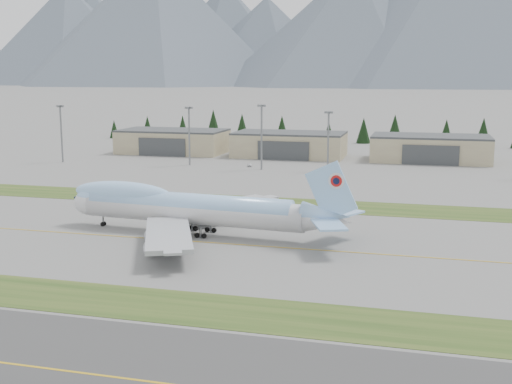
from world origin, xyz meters
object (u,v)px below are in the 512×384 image
(boeing_747_freighter, at_px, (189,208))
(hangar_center, at_px, (290,144))
(service_vehicle_b, at_px, (328,169))
(hangar_left, at_px, (173,141))
(service_vehicle_a, at_px, (250,166))
(hangar_right, at_px, (430,148))
(service_vehicle_c, at_px, (439,164))

(boeing_747_freighter, xyz_separation_m, hangar_center, (-6.76, 143.51, -0.61))
(service_vehicle_b, bearing_deg, hangar_left, 69.73)
(boeing_747_freighter, distance_m, service_vehicle_a, 109.86)
(hangar_right, xyz_separation_m, service_vehicle_c, (3.72, -9.90, -5.39))
(hangar_right, height_order, service_vehicle_c, hangar_right)
(boeing_747_freighter, relative_size, service_vehicle_c, 16.68)
(hangar_right, bearing_deg, hangar_left, 180.00)
(boeing_747_freighter, bearing_deg, service_vehicle_b, 86.83)
(boeing_747_freighter, height_order, service_vehicle_c, boeing_747_freighter)
(service_vehicle_b, relative_size, service_vehicle_c, 0.85)
(service_vehicle_c, bearing_deg, service_vehicle_b, -146.47)
(hangar_left, height_order, service_vehicle_a, hangar_left)
(hangar_center, xyz_separation_m, hangar_right, (60.00, 0.00, 0.00))
(service_vehicle_a, bearing_deg, service_vehicle_b, -19.19)
(hangar_center, bearing_deg, service_vehicle_b, -57.43)
(boeing_747_freighter, bearing_deg, hangar_right, 74.49)
(service_vehicle_b, height_order, service_vehicle_c, service_vehicle_c)
(service_vehicle_c, bearing_deg, hangar_right, 113.46)
(service_vehicle_b, xyz_separation_m, service_vehicle_c, (41.62, 24.71, 0.00))
(service_vehicle_c, bearing_deg, hangar_left, 178.07)
(hangar_center, bearing_deg, service_vehicle_c, -8.83)
(hangar_right, relative_size, service_vehicle_b, 13.67)
(hangar_right, bearing_deg, service_vehicle_b, -137.60)
(hangar_left, relative_size, hangar_center, 1.00)
(boeing_747_freighter, xyz_separation_m, hangar_right, (53.24, 143.51, -0.61))
(service_vehicle_a, xyz_separation_m, service_vehicle_b, (30.87, 0.31, 0.00))
(boeing_747_freighter, height_order, service_vehicle_b, boeing_747_freighter)
(hangar_center, distance_m, hangar_right, 60.00)
(hangar_left, bearing_deg, service_vehicle_c, -4.76)
(hangar_center, relative_size, hangar_right, 1.00)
(boeing_747_freighter, height_order, service_vehicle_a, boeing_747_freighter)
(hangar_center, distance_m, service_vehicle_a, 36.41)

